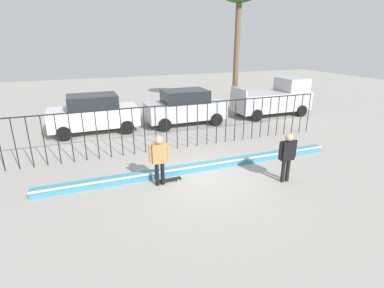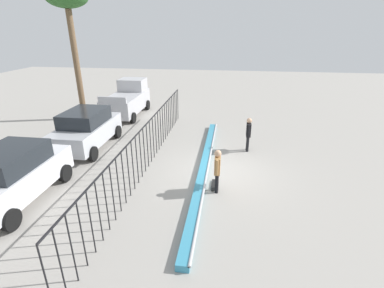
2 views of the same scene
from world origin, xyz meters
name	(u,v)px [view 2 (image 2 of 2)]	position (x,y,z in m)	size (l,w,h in m)	color
ground_plane	(219,171)	(0.00, 0.00, 0.00)	(60.00, 60.00, 0.00)	#9E9991
bowl_coping_ledge	(204,167)	(0.00, 0.61, 0.12)	(11.00, 0.40, 0.27)	teal
perimeter_fence	(147,141)	(0.00, 3.05, 1.19)	(14.04, 0.04, 1.95)	black
skateboarder	(217,167)	(-1.62, 0.01, 0.99)	(0.67, 0.25, 1.66)	black
skateboard	(214,185)	(-1.26, 0.12, 0.06)	(0.80, 0.20, 0.07)	black
camera_operator	(248,131)	(2.31, -1.26, 1.00)	(0.67, 0.25, 1.67)	black
parked_car_white	(12,175)	(-3.12, 6.88, 0.97)	(4.30, 2.12, 1.90)	silver
parked_car_silver	(87,129)	(1.67, 6.64, 0.97)	(4.30, 2.12, 1.90)	#B7BABF
pickup_truck	(128,100)	(7.55, 6.64, 1.04)	(4.70, 2.12, 2.24)	#B7B7BC
palm_tree_tall	(67,3)	(6.18, 9.20, 6.88)	(2.44, 2.44, 7.93)	brown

